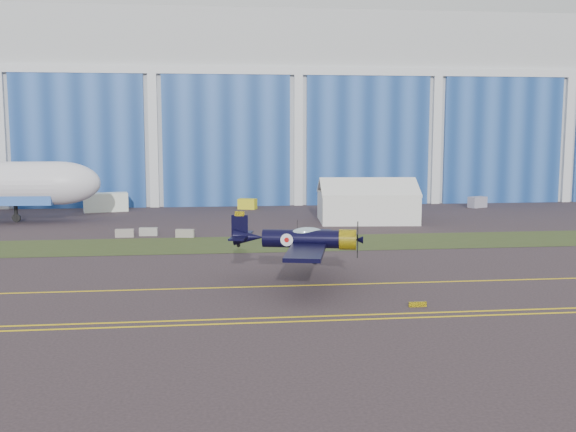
{
  "coord_description": "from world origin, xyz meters",
  "views": [
    {
      "loc": [
        8.43,
        -54.29,
        11.68
      ],
      "look_at": [
        15.27,
        4.82,
        4.05
      ],
      "focal_mm": 42.0,
      "sensor_mm": 36.0,
      "label": 1
    }
  ],
  "objects": [
    {
      "name": "barrier_b",
      "position": [
        1.52,
        20.88,
        0.45
      ],
      "size": [
        2.04,
        0.73,
        0.9
      ],
      "primitive_type": "cube",
      "rotation": [
        0.0,
        0.0,
        -0.07
      ],
      "color": "#9E9D95",
      "rests_on": "ground"
    },
    {
      "name": "ground",
      "position": [
        0.0,
        0.0,
        0.0
      ],
      "size": [
        260.0,
        260.0,
        0.0
      ],
      "primitive_type": "plane",
      "color": "#392D30",
      "rests_on": "ground"
    },
    {
      "name": "shipping_container",
      "position": [
        -6.62,
        44.5,
        1.33
      ],
      "size": [
        6.54,
        3.76,
        2.66
      ],
      "primitive_type": "cube",
      "rotation": [
        0.0,
        0.0,
        0.22
      ],
      "color": "white",
      "rests_on": "ground"
    },
    {
      "name": "taxiway_centreline",
      "position": [
        0.0,
        -5.0,
        0.01
      ],
      "size": [
        200.0,
        0.2,
        0.02
      ],
      "primitive_type": "cube",
      "color": "yellow",
      "rests_on": "ground"
    },
    {
      "name": "grass_median",
      "position": [
        0.0,
        14.0,
        0.02
      ],
      "size": [
        260.0,
        10.0,
        0.02
      ],
      "primitive_type": "cube",
      "color": "#475128",
      "rests_on": "ground"
    },
    {
      "name": "tent",
      "position": [
        28.33,
        29.55,
        2.85
      ],
      "size": [
        12.96,
        9.96,
        5.7
      ],
      "rotation": [
        0.0,
        0.0,
        -0.08
      ],
      "color": "white",
      "rests_on": "ground"
    },
    {
      "name": "hangar",
      "position": [
        0.0,
        71.79,
        14.96
      ],
      "size": [
        220.0,
        45.7,
        30.0
      ],
      "color": "silver",
      "rests_on": "ground"
    },
    {
      "name": "warbird",
      "position": [
        15.27,
        -4.18,
        3.45
      ],
      "size": [
        14.04,
        15.78,
        4.03
      ],
      "rotation": [
        0.0,
        0.0,
        -0.23
      ],
      "color": "black",
      "rests_on": "ground"
    },
    {
      "name": "tug",
      "position": [
        13.85,
        45.13,
        0.76
      ],
      "size": [
        3.0,
        2.41,
        1.52
      ],
      "primitive_type": "cube",
      "rotation": [
        0.0,
        0.0,
        -0.34
      ],
      "color": "yellow",
      "rests_on": "ground"
    },
    {
      "name": "barrier_a",
      "position": [
        -0.99,
        20.12,
        0.45
      ],
      "size": [
        2.01,
        0.62,
        0.9
      ],
      "primitive_type": "cube",
      "rotation": [
        0.0,
        0.0,
        -0.01
      ],
      "color": "gray",
      "rests_on": "ground"
    },
    {
      "name": "gse_box",
      "position": [
        48.62,
        43.09,
        0.82
      ],
      "size": [
        3.09,
        2.47,
        1.64
      ],
      "primitive_type": "cube",
      "rotation": [
        0.0,
        0.0,
        0.43
      ],
      "color": "#928DA2",
      "rests_on": "ground"
    },
    {
      "name": "guard_board_right",
      "position": [
        22.0,
        -12.0,
        0.17
      ],
      "size": [
        1.2,
        0.15,
        0.35
      ],
      "primitive_type": "cube",
      "color": "yellow",
      "rests_on": "ground"
    },
    {
      "name": "barrier_c",
      "position": [
        5.59,
        19.21,
        0.45
      ],
      "size": [
        2.07,
        0.93,
        0.9
      ],
      "primitive_type": "cube",
      "rotation": [
        0.0,
        0.0,
        -0.17
      ],
      "color": "gray",
      "rests_on": "ground"
    },
    {
      "name": "edge_line_far",
      "position": [
        0.0,
        -13.5,
        0.01
      ],
      "size": [
        80.0,
        0.2,
        0.02
      ],
      "primitive_type": "cube",
      "color": "yellow",
      "rests_on": "ground"
    },
    {
      "name": "edge_line_near",
      "position": [
        0.0,
        -14.5,
        0.01
      ],
      "size": [
        80.0,
        0.2,
        0.02
      ],
      "primitive_type": "cube",
      "color": "yellow",
      "rests_on": "ground"
    }
  ]
}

